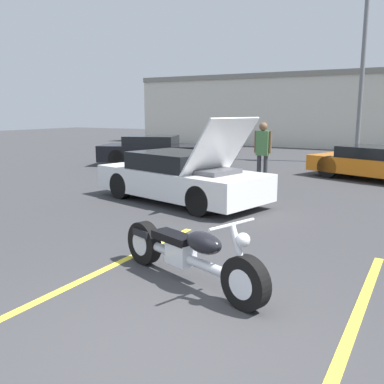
% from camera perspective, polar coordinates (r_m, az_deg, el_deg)
% --- Properties ---
extents(ground_plane, '(80.00, 80.00, 0.00)m').
position_cam_1_polar(ground_plane, '(4.08, -3.72, -20.99)').
color(ground_plane, '#38383A').
extents(parking_stripe_foreground, '(0.12, 4.59, 0.01)m').
position_cam_1_polar(parking_stripe_foreground, '(6.12, -11.32, -9.96)').
color(parking_stripe_foreground, yellow).
rests_on(parking_stripe_foreground, ground).
extents(parking_stripe_middle, '(0.12, 4.59, 0.01)m').
position_cam_1_polar(parking_stripe_middle, '(4.85, 20.74, -16.24)').
color(parking_stripe_middle, yellow).
rests_on(parking_stripe_middle, ground).
extents(light_pole, '(1.21, 0.28, 8.10)m').
position_cam_1_polar(light_pole, '(19.41, 22.14, 16.75)').
color(light_pole, slate).
rests_on(light_pole, ground).
extents(motorcycle, '(2.44, 1.08, 0.94)m').
position_cam_1_polar(motorcycle, '(5.41, -0.52, -8.30)').
color(motorcycle, black).
rests_on(motorcycle, ground).
extents(show_car_hood_open, '(4.58, 2.76, 2.02)m').
position_cam_1_polar(show_car_hood_open, '(10.22, -1.48, 1.97)').
color(show_car_hood_open, white).
rests_on(show_car_hood_open, ground).
extents(parked_car_mid_row, '(4.45, 3.04, 1.05)m').
position_cam_1_polar(parked_car_mid_row, '(14.68, 23.41, 3.52)').
color(parked_car_mid_row, orange).
rests_on(parked_car_mid_row, ground).
extents(parked_car_left_row, '(4.70, 3.21, 1.18)m').
position_cam_1_polar(parked_car_left_row, '(17.22, -4.95, 5.48)').
color(parked_car_left_row, black).
rests_on(parked_car_left_row, ground).
extents(spectator_near_motorcycle, '(0.52, 0.24, 1.83)m').
position_cam_1_polar(spectator_near_motorcycle, '(12.51, 9.42, 5.81)').
color(spectator_near_motorcycle, '#333338').
rests_on(spectator_near_motorcycle, ground).
extents(spectator_by_show_car, '(0.52, 0.23, 1.73)m').
position_cam_1_polar(spectator_by_show_car, '(14.03, 3.60, 6.17)').
color(spectator_by_show_car, '#333338').
rests_on(spectator_by_show_car, ground).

